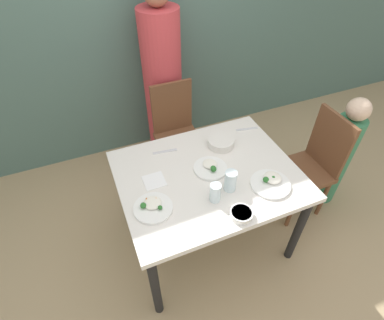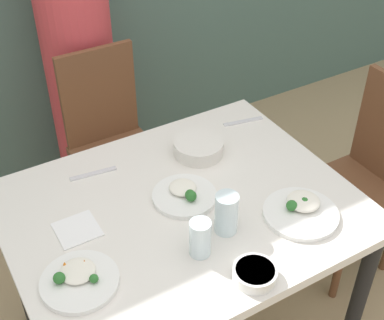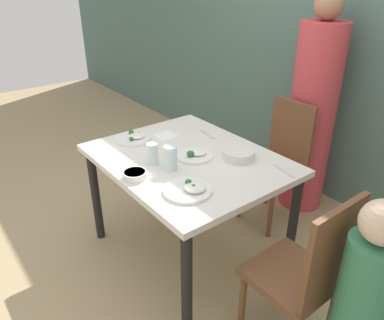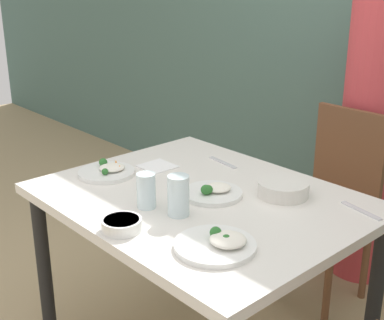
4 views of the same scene
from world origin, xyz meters
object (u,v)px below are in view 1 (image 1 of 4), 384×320
(bowl_curry, at_px, (221,142))
(glass_water_tall, at_px, (215,193))
(person_child, at_px, (338,156))
(chair_adult_spot, at_px, (177,131))
(plate_rice_adult, at_px, (271,182))
(chair_child_spot, at_px, (312,164))
(person_adult, at_px, (163,88))

(bowl_curry, distance_m, glass_water_tall, 0.53)
(person_child, xyz_separation_m, bowl_curry, (-1.02, 0.24, 0.29))
(chair_adult_spot, distance_m, plate_rice_adult, 1.14)
(plate_rice_adult, bearing_deg, glass_water_tall, 176.75)
(chair_adult_spot, xyz_separation_m, glass_water_tall, (-0.13, -1.05, 0.32))
(chair_child_spot, height_order, bowl_curry, chair_child_spot)
(person_child, distance_m, glass_water_tall, 1.34)
(chair_adult_spot, bearing_deg, person_child, -35.88)
(person_adult, relative_size, bowl_curry, 8.59)
(bowl_curry, relative_size, plate_rice_adult, 0.76)
(plate_rice_adult, distance_m, glass_water_tall, 0.40)
(person_adult, distance_m, person_child, 1.68)
(chair_adult_spot, distance_m, person_child, 1.43)
(plate_rice_adult, xyz_separation_m, glass_water_tall, (-0.40, 0.02, 0.05))
(glass_water_tall, bearing_deg, bowl_curry, 59.49)
(plate_rice_adult, bearing_deg, person_child, 14.96)
(chair_adult_spot, relative_size, glass_water_tall, 7.27)
(person_adult, bearing_deg, person_child, -45.60)
(plate_rice_adult, bearing_deg, chair_adult_spot, 104.06)
(person_adult, relative_size, person_child, 1.60)
(plate_rice_adult, height_order, glass_water_tall, glass_water_tall)
(person_child, bearing_deg, plate_rice_adult, -165.04)
(chair_child_spot, height_order, person_child, person_child)
(chair_child_spot, height_order, glass_water_tall, chair_child_spot)
(person_adult, relative_size, plate_rice_adult, 6.49)
(person_adult, distance_m, glass_water_tall, 1.40)
(plate_rice_adult, bearing_deg, bowl_curry, 104.67)
(chair_adult_spot, distance_m, chair_child_spot, 1.22)
(bowl_curry, bearing_deg, plate_rice_adult, -75.33)
(chair_adult_spot, xyz_separation_m, person_adult, (0.00, 0.34, 0.27))
(bowl_curry, xyz_separation_m, glass_water_tall, (-0.27, -0.46, 0.04))
(chair_child_spot, relative_size, glass_water_tall, 7.27)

